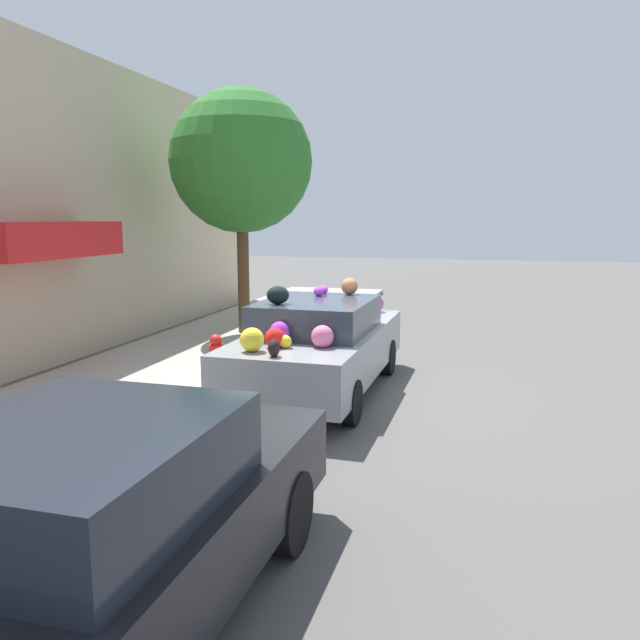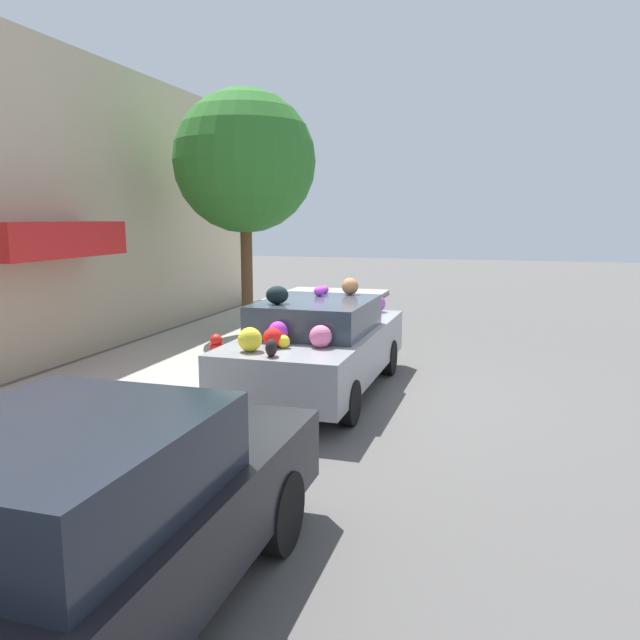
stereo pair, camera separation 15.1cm
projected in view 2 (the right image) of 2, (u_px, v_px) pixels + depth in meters
The scene contains 7 objects.
ground_plane at pixel (321, 392), 9.11m from camera, with size 60.00×60.00×0.00m, color #565451.
sidewalk_curb at pixel (157, 375), 9.84m from camera, with size 24.00×3.20×0.14m.
building_facade at pixel (27, 206), 10.01m from camera, with size 18.00×1.20×5.43m.
street_tree at pixel (245, 162), 12.57m from camera, with size 2.87×2.87×4.93m.
fire_hydrant at pixel (217, 358), 9.16m from camera, with size 0.20×0.20×0.70m.
art_car at pixel (319, 344), 8.97m from camera, with size 4.21×1.76×1.62m.
parked_car_plain at pixel (77, 527), 3.68m from camera, with size 4.02×1.81×1.39m.
Camera 2 is at (-8.47, -2.44, 2.52)m, focal length 35.00 mm.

